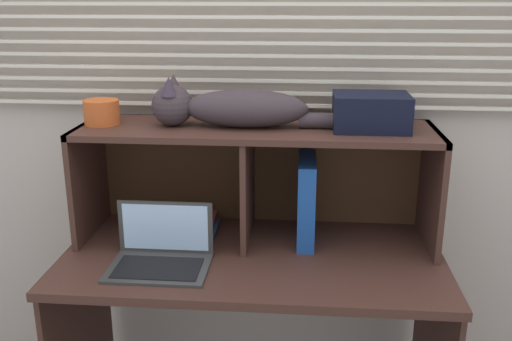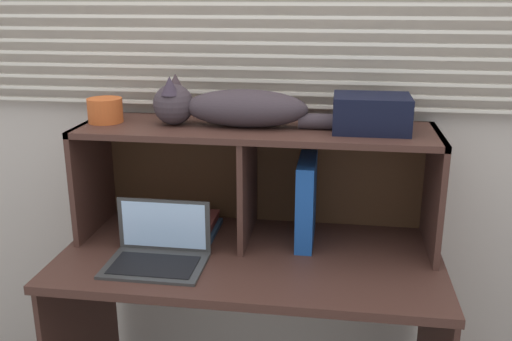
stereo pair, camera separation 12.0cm
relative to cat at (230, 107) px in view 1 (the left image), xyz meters
The scene contains 9 objects.
back_panel_with_blinds 0.25m from the cat, 68.45° to the left, with size 4.40×0.08×2.50m.
desk 0.67m from the cat, 57.31° to the right, with size 1.32×0.67×0.78m.
hutch_shelf_unit 0.21m from the cat, 20.35° to the left, with size 1.26×0.36×0.42m.
cat is the anchor object (origin of this frame).
laptop 0.55m from the cat, 129.40° to the right, with size 0.33×0.23×0.20m.
binder_upright 0.43m from the cat, ahead, with size 0.06×0.27×0.31m, color #1A499D.
book_stack 0.49m from the cat, behind, with size 0.21×0.26×0.05m.
small_basket 0.46m from the cat, behind, with size 0.13×0.13×0.09m, color #C55525.
storage_box 0.48m from the cat, ahead, with size 0.26×0.20×0.12m, color black.
Camera 1 is at (0.17, -1.63, 1.65)m, focal length 40.13 mm.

